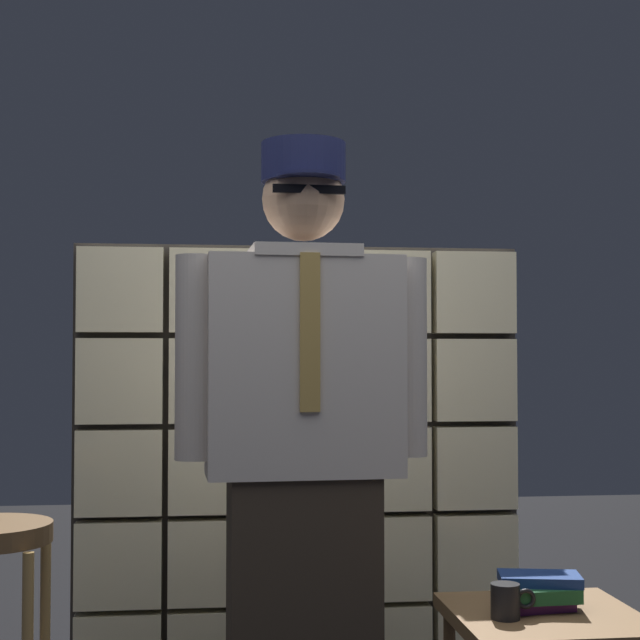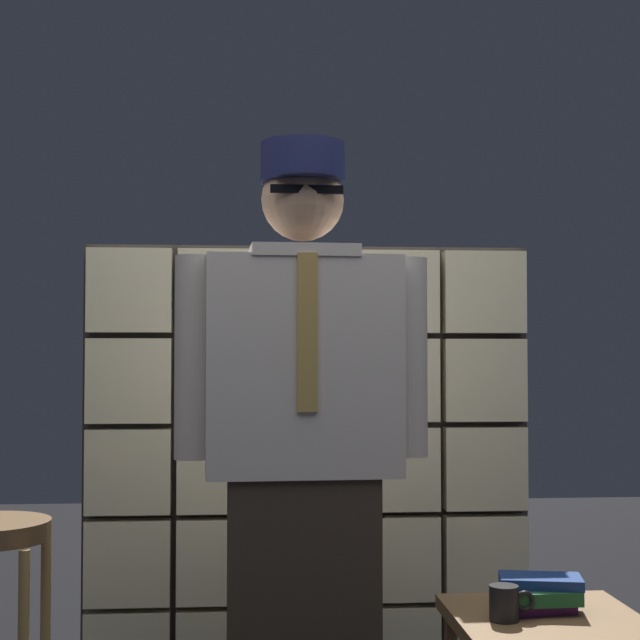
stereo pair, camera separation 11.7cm
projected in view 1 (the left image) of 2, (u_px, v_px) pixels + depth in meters
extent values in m
cube|color=beige|center=(119.00, 564.00, 3.48)|extent=(0.31, 0.08, 0.31)
cube|color=beige|center=(211.00, 562.00, 3.52)|extent=(0.31, 0.08, 0.31)
cube|color=beige|center=(301.00, 560.00, 3.56)|extent=(0.31, 0.08, 0.31)
cube|color=beige|center=(389.00, 558.00, 3.60)|extent=(0.31, 0.08, 0.31)
cube|color=beige|center=(476.00, 556.00, 3.63)|extent=(0.31, 0.08, 0.31)
cube|color=beige|center=(119.00, 472.00, 3.49)|extent=(0.31, 0.08, 0.31)
cube|color=beige|center=(211.00, 471.00, 3.53)|extent=(0.31, 0.08, 0.31)
cube|color=beige|center=(301.00, 470.00, 3.57)|extent=(0.31, 0.08, 0.31)
cube|color=beige|center=(389.00, 469.00, 3.61)|extent=(0.31, 0.08, 0.31)
cube|color=beige|center=(475.00, 467.00, 3.65)|extent=(0.31, 0.08, 0.31)
cube|color=beige|center=(120.00, 381.00, 3.50)|extent=(0.31, 0.08, 0.31)
cube|color=beige|center=(211.00, 381.00, 3.54)|extent=(0.31, 0.08, 0.31)
cube|color=beige|center=(301.00, 380.00, 3.58)|extent=(0.31, 0.08, 0.31)
cube|color=beige|center=(389.00, 380.00, 3.62)|extent=(0.31, 0.08, 0.31)
cube|color=beige|center=(474.00, 380.00, 3.66)|extent=(0.31, 0.08, 0.31)
cube|color=beige|center=(121.00, 290.00, 3.52)|extent=(0.31, 0.08, 0.31)
cube|color=beige|center=(212.00, 291.00, 3.55)|extent=(0.31, 0.08, 0.31)
cube|color=beige|center=(301.00, 291.00, 3.59)|extent=(0.31, 0.08, 0.31)
cube|color=beige|center=(388.00, 292.00, 3.63)|extent=(0.31, 0.08, 0.31)
cube|color=beige|center=(474.00, 293.00, 3.67)|extent=(0.31, 0.08, 0.31)
cube|color=#38332D|center=(300.00, 468.00, 3.62)|extent=(1.66, 0.02, 1.66)
cube|color=#382D23|center=(303.00, 632.00, 2.77)|extent=(0.43, 0.23, 0.89)
cube|color=silver|center=(303.00, 366.00, 2.79)|extent=(0.56, 0.26, 0.63)
cube|color=tan|center=(310.00, 332.00, 2.67)|extent=(0.06, 0.01, 0.44)
cube|color=silver|center=(303.00, 254.00, 2.81)|extent=(0.32, 0.27, 0.04)
sphere|color=tan|center=(303.00, 200.00, 2.81)|extent=(0.24, 0.24, 0.24)
ellipsoid|color=black|center=(306.00, 211.00, 2.76)|extent=(0.16, 0.09, 0.11)
cube|color=black|center=(309.00, 189.00, 2.70)|extent=(0.20, 0.02, 0.02)
cylinder|color=#191E47|center=(308.00, 177.00, 2.72)|extent=(0.19, 0.19, 0.01)
cylinder|color=#191E47|center=(303.00, 163.00, 2.82)|extent=(0.25, 0.25, 0.11)
cylinder|color=silver|center=(408.00, 357.00, 2.84)|extent=(0.12, 0.12, 0.58)
cylinder|color=silver|center=(195.00, 357.00, 2.74)|extent=(0.12, 0.12, 0.58)
cube|color=brown|center=(546.00, 619.00, 2.71)|extent=(0.52, 0.52, 0.04)
cube|color=#591E66|center=(536.00, 603.00, 2.76)|extent=(0.20, 0.17, 0.03)
cube|color=#1E592D|center=(539.00, 593.00, 2.74)|extent=(0.21, 0.14, 0.04)
cube|color=navy|center=(539.00, 579.00, 2.76)|extent=(0.25, 0.18, 0.03)
cylinder|color=black|center=(505.00, 601.00, 2.65)|extent=(0.08, 0.08, 0.09)
torus|color=black|center=(526.00, 599.00, 2.65)|extent=(0.06, 0.01, 0.06)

